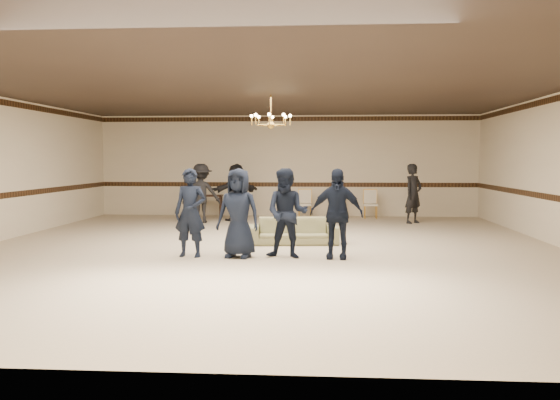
{
  "coord_description": "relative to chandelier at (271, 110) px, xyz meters",
  "views": [
    {
      "loc": [
        1.11,
        -11.88,
        1.83
      ],
      "look_at": [
        0.31,
        -0.5,
        1.03
      ],
      "focal_mm": 38.06,
      "sensor_mm": 36.0,
      "label": 1
    }
  ],
  "objects": [
    {
      "name": "adult_mid",
      "position": [
        -1.41,
        4.43,
        -2.03
      ],
      "size": [
        1.56,
        1.3,
        1.68
      ],
      "primitive_type": "imported",
      "rotation": [
        0.0,
        0.0,
        3.75
      ],
      "color": "black",
      "rests_on": "floor"
    },
    {
      "name": "crown_molding",
      "position": [
        0.0,
        5.99,
        0.21
      ],
      "size": [
        12.0,
        0.02,
        0.14
      ],
      "primitive_type": "cube",
      "color": "#3B2311",
      "rests_on": "wall_back"
    },
    {
      "name": "settee",
      "position": [
        0.5,
        -0.25,
        -2.59
      ],
      "size": [
        1.98,
        0.93,
        0.56
      ],
      "primitive_type": "imported",
      "rotation": [
        0.0,
        0.0,
        0.09
      ],
      "color": "olive",
      "rests_on": "floor"
    },
    {
      "name": "banquet_chair_left",
      "position": [
        0.59,
        5.23,
        -2.44
      ],
      "size": [
        0.45,
        0.45,
        0.87
      ],
      "primitive_type": null,
      "rotation": [
        0.0,
        0.0,
        -0.05
      ],
      "color": "beige",
      "rests_on": "floor"
    },
    {
      "name": "boy_b",
      "position": [
        -0.42,
        -2.07,
        -2.05
      ],
      "size": [
        0.89,
        0.67,
        1.65
      ],
      "primitive_type": "imported",
      "rotation": [
        0.0,
        0.0,
        -0.2
      ],
      "color": "black",
      "rests_on": "floor"
    },
    {
      "name": "boy_c",
      "position": [
        0.48,
        -2.07,
        -2.05
      ],
      "size": [
        0.9,
        0.76,
        1.65
      ],
      "primitive_type": "imported",
      "rotation": [
        0.0,
        0.0,
        -0.18
      ],
      "color": "black",
      "rests_on": "floor"
    },
    {
      "name": "adult_right",
      "position": [
        3.69,
        4.03,
        -2.03
      ],
      "size": [
        0.73,
        0.71,
        1.68
      ],
      "primitive_type": "imported",
      "rotation": [
        0.0,
        0.0,
        0.73
      ],
      "color": "black",
      "rests_on": "floor"
    },
    {
      "name": "adult_left",
      "position": [
        -2.31,
        3.73,
        -2.03
      ],
      "size": [
        1.12,
        0.69,
        1.68
      ],
      "primitive_type": "imported",
      "rotation": [
        0.0,
        0.0,
        3.21
      ],
      "color": "black",
      "rests_on": "floor"
    },
    {
      "name": "banquet_chair_mid",
      "position": [
        1.59,
        5.23,
        -2.44
      ],
      "size": [
        0.43,
        0.43,
        0.87
      ],
      "primitive_type": null,
      "rotation": [
        0.0,
        0.0,
        -0.01
      ],
      "color": "beige",
      "rests_on": "floor"
    },
    {
      "name": "banquet_chair_right",
      "position": [
        2.59,
        5.23,
        -2.44
      ],
      "size": [
        0.43,
        0.43,
        0.87
      ],
      "primitive_type": null,
      "rotation": [
        0.0,
        0.0,
        0.02
      ],
      "color": "beige",
      "rests_on": "floor"
    },
    {
      "name": "boy_a",
      "position": [
        -1.32,
        -2.07,
        -2.05
      ],
      "size": [
        0.64,
        0.46,
        1.65
      ],
      "primitive_type": "imported",
      "rotation": [
        0.0,
        0.0,
        -0.12
      ],
      "color": "black",
      "rests_on": "floor"
    },
    {
      "name": "chair_rail",
      "position": [
        0.0,
        5.99,
        -1.88
      ],
      "size": [
        12.0,
        0.02,
        0.14
      ],
      "primitive_type": "cube",
      "color": "#3B2311",
      "rests_on": "wall_back"
    },
    {
      "name": "room",
      "position": [
        0.0,
        -1.0,
        -1.28
      ],
      "size": [
        12.01,
        14.01,
        3.21
      ],
      "color": "tan",
      "rests_on": "ground"
    },
    {
      "name": "console_table",
      "position": [
        -2.41,
        5.43,
        -2.53
      ],
      "size": [
        0.83,
        0.35,
        0.7
      ],
      "primitive_type": "cube",
      "rotation": [
        0.0,
        0.0,
        -0.0
      ],
      "color": "black",
      "rests_on": "floor"
    },
    {
      "name": "chandelier",
      "position": [
        0.0,
        0.0,
        0.0
      ],
      "size": [
        0.94,
        0.94,
        0.89
      ],
      "primitive_type": null,
      "color": "gold",
      "rests_on": "ceiling"
    },
    {
      "name": "boy_d",
      "position": [
        1.38,
        -2.07,
        -2.05
      ],
      "size": [
        1.01,
        0.52,
        1.65
      ],
      "primitive_type": "imported",
      "rotation": [
        0.0,
        0.0,
        -0.12
      ],
      "color": "black",
      "rests_on": "floor"
    }
  ]
}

